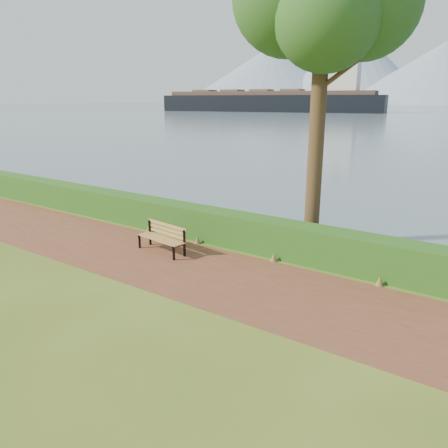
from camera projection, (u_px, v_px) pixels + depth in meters
The scene contains 5 objects.
ground at pixel (182, 272), 11.43m from camera, with size 140.00×140.00×0.00m, color #435919.
path at pixel (189, 268), 11.66m from camera, with size 40.00×3.40×0.01m, color #572C1D.
hedge at pixel (237, 230), 13.34m from camera, with size 32.00×0.85×1.00m, color #1F4F16.
bench at pixel (163, 236), 12.80m from camera, with size 1.71×0.70×0.83m.
cargo_ship at pixel (276, 101), 147.92m from camera, with size 77.05×25.85×23.12m.
Camera 1 is at (6.99, -8.09, 4.36)m, focal length 35.00 mm.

